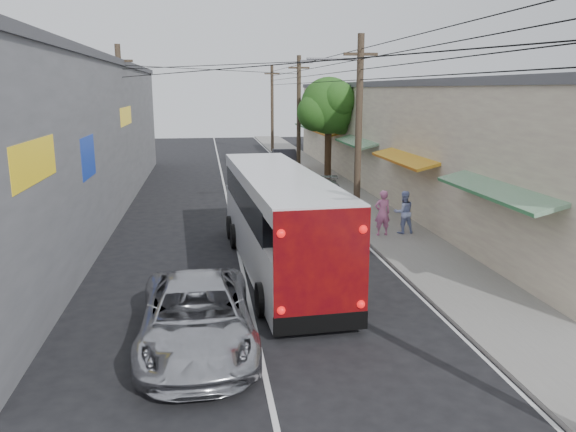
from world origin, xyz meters
The scene contains 13 objects.
ground centered at (0.00, 0.00, 0.00)m, with size 120.00×120.00×0.00m, color black.
sidewalk centered at (6.50, 20.00, 0.06)m, with size 3.00×80.00×0.12m, color slate.
building_right centered at (10.99, 22.00, 3.15)m, with size 7.09×40.00×6.25m.
building_left centered at (-8.50, 18.00, 3.65)m, with size 7.20×36.00×7.25m.
utility_poles centered at (3.13, 20.33, 4.13)m, with size 11.80×45.28×8.00m.
street_tree centered at (6.87, 26.02, 4.67)m, with size 4.40×4.00×6.60m.
coach_bus centered at (1.19, 8.16, 1.67)m, with size 3.06×11.31×3.23m.
jeepney centered at (-1.40, 2.51, 0.77)m, with size 2.55×5.52×1.53m, color #B0B1B7.
parked_suv centered at (4.60, 16.49, 0.73)m, with size 2.05×5.04×1.46m, color #929198.
parked_car_mid centered at (4.18, 25.04, 0.71)m, with size 1.68×4.18×1.42m, color #25252A.
parked_car_far centered at (4.60, 30.50, 0.78)m, with size 1.65×4.73×1.56m, color #222227.
pedestrian_near centered at (5.81, 11.34, 1.03)m, with size 0.66×0.44×1.82m, color #CF6DA3.
pedestrian_far centered at (6.76, 11.54, 0.99)m, with size 0.84×0.66×1.74m, color #9AAAE0.
Camera 1 is at (-1.09, -9.64, 5.84)m, focal length 35.00 mm.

